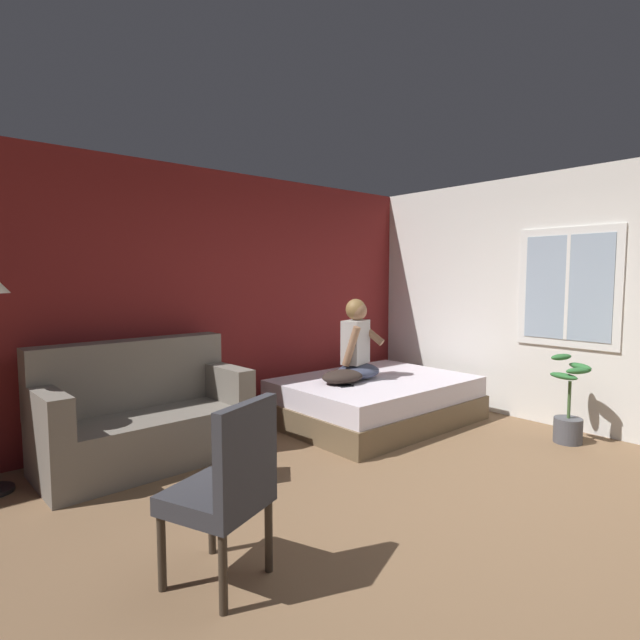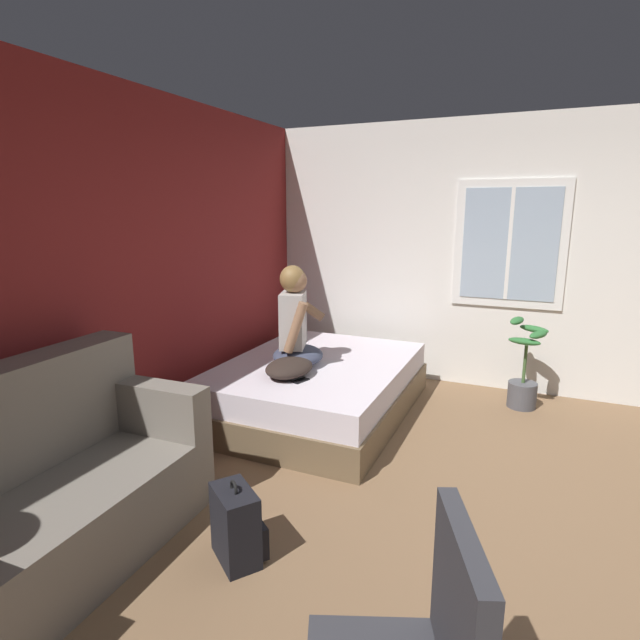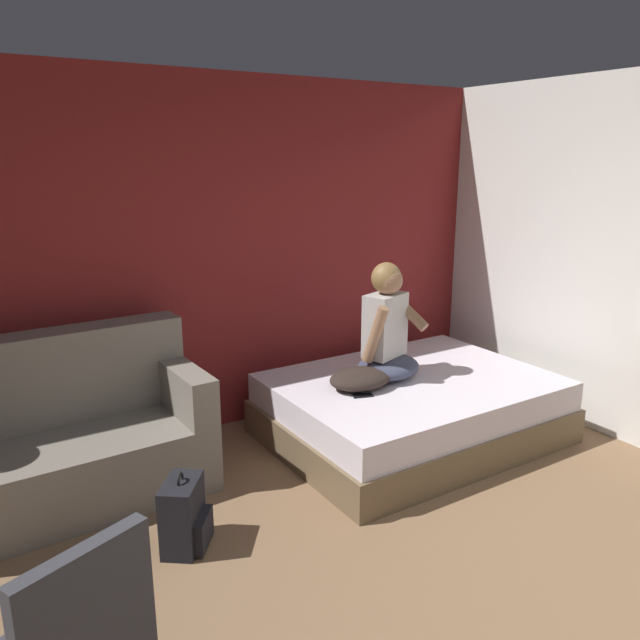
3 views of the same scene
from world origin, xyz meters
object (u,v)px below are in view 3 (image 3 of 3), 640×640
Objects in this scene: backpack at (184,516)px; cell_phone at (363,395)px; bed at (411,408)px; throw_pillow at (360,378)px; couch at (64,440)px; person_seated at (387,331)px.

cell_phone reaches higher than backpack.
throw_pillow is at bearing 173.24° from bed.
couch is 1.97× the size of person_seated.
person_seated is 1.82× the size of throw_pillow.
bed is at bearing -11.30° from couch.
bed is 4.34× the size of throw_pillow.
couch is at bearing 171.55° from person_seated.
person_seated is 0.43m from throw_pillow.
throw_pillow is (1.96, -0.43, 0.16)m from couch.
bed is at bearing 117.47° from cell_phone.
person_seated is at bearing 138.94° from cell_phone.
cell_phone is at bearing -148.79° from person_seated.
person_seated is 0.58m from cell_phone.
person_seated is (2.27, -0.34, 0.44)m from couch.
couch is at bearing 167.68° from throw_pillow.
person_seated is at bearing 17.09° from backpack.
couch is (-2.41, 0.48, 0.16)m from bed.
throw_pillow is at bearing 167.55° from cell_phone.
couch reaches higher than throw_pillow.
cell_phone is at bearing -170.25° from bed.
backpack is at bearing -162.91° from person_seated.
person_seated is 1.91× the size of backpack.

